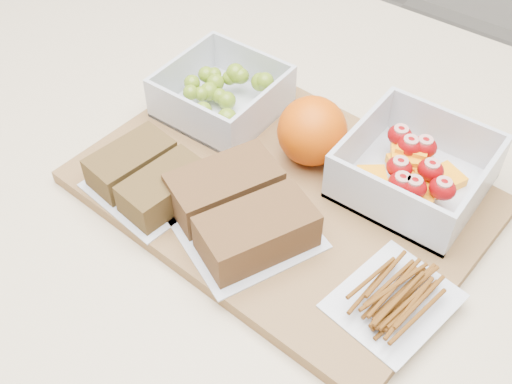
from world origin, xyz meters
TOP-DOWN VIEW (x-y plane):
  - counter at (0.00, 0.00)m, footprint 1.20×0.90m
  - cutting_board at (0.03, 0.02)m, footprint 0.44×0.33m
  - grape_container at (-0.10, 0.08)m, footprint 0.13×0.13m
  - fruit_container at (0.14, 0.10)m, footprint 0.14×0.14m
  - orange at (0.03, 0.08)m, footprint 0.08×0.08m
  - sandwich_bag_left at (-0.08, -0.07)m, footprint 0.13×0.12m
  - sandwich_bag_center at (0.03, -0.05)m, footprint 0.19×0.18m
  - pretzel_bag at (0.20, -0.04)m, footprint 0.11×0.13m

SIDE VIEW (x-z plane):
  - counter at x=0.00m, z-range 0.00..0.90m
  - cutting_board at x=0.03m, z-range 0.90..0.92m
  - pretzel_bag at x=0.20m, z-range 0.92..0.94m
  - sandwich_bag_left at x=-0.08m, z-range 0.92..0.95m
  - sandwich_bag_center at x=0.03m, z-range 0.92..0.96m
  - grape_container at x=-0.10m, z-range 0.91..0.97m
  - fruit_container at x=0.14m, z-range 0.91..0.97m
  - orange at x=0.03m, z-range 0.92..0.99m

